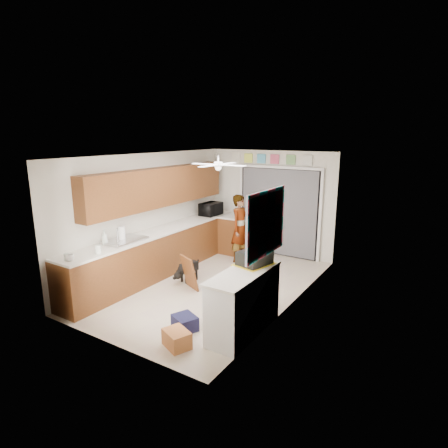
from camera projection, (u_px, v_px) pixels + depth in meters
The scene contains 42 objects.
floor at pixel (213, 285), 7.29m from camera, with size 5.00×5.00×0.00m, color #C2B09C.
ceiling at pixel (212, 155), 6.71m from camera, with size 5.00×5.00×0.00m, color white.
wall_back at pixel (270, 203), 9.06m from camera, with size 3.20×3.20×0.00m, color silver.
wall_front at pixel (107, 260), 4.94m from camera, with size 3.20×3.20×0.00m, color silver.
wall_left at pixel (149, 214), 7.83m from camera, with size 5.00×5.00×0.00m, color silver.
wall_right at pixel (293, 235), 6.17m from camera, with size 5.00×5.00×0.00m, color silver.
left_base_cabinets at pixel (162, 252), 7.86m from camera, with size 0.60×4.80×0.90m, color brown.
left_countertop at pixel (161, 231), 7.74m from camera, with size 0.62×4.80×0.04m, color white.
upper_cabinets at pixel (160, 187), 7.78m from camera, with size 0.32×4.00×0.80m, color brown.
sink_basin at pixel (125, 241), 6.91m from camera, with size 0.50×0.76×0.06m, color silver.
faucet at pixel (117, 234), 6.99m from camera, with size 0.03×0.03×0.22m, color silver.
peninsula_base at pixel (242, 236), 9.09m from camera, with size 1.00×0.60×0.90m, color brown.
peninsula_top at pixel (242, 217), 8.98m from camera, with size 1.04×0.64×0.04m, color white.
back_opening_recess at pixel (279, 212), 8.95m from camera, with size 2.00×0.06×2.10m, color black.
curtain_panel at pixel (278, 212), 8.92m from camera, with size 1.90×0.03×2.05m, color slate.
door_trim_left at pixel (241, 208), 9.45m from camera, with size 0.06×0.04×2.10m, color white.
door_trim_right at pixel (320, 217), 8.40m from camera, with size 0.06×0.04×2.10m, color white.
door_trim_head at pixel (280, 167), 8.67m from camera, with size 2.10×0.04×0.06m, color white.
header_frame_0 at pixel (248, 158), 9.10m from camera, with size 0.22×0.02×0.22m, color #E5FB53.
header_frame_1 at pixel (261, 159), 8.92m from camera, with size 0.22×0.02×0.22m, color #4FABD4.
header_frame_2 at pixel (275, 159), 8.73m from camera, with size 0.22×0.02×0.22m, color #C94B6C.
header_frame_3 at pixel (291, 160), 8.53m from camera, with size 0.22×0.02×0.22m, color #6BA35D.
header_frame_4 at pixel (308, 160), 8.32m from camera, with size 0.22×0.02×0.22m, color beige.
route66_sign at pixel (236, 158), 9.28m from camera, with size 0.22×0.02×0.26m, color silver.
right_counter_base at pixel (244, 303), 5.50m from camera, with size 0.50×1.40×0.90m, color white.
right_counter_top at pixel (244, 273), 5.40m from camera, with size 0.54×1.44×0.04m, color white.
abstract_painting at pixel (266, 223), 5.27m from camera, with size 0.03×1.15×0.95m, color #FF5D83.
ceiling_fan at pixel (218, 165), 6.91m from camera, with size 1.14×1.14×0.24m, color white.
microwave at pixel (211, 209), 9.11m from camera, with size 0.55×0.38×0.31m, color black.
soap_bottle at pixel (104, 237), 6.68m from camera, with size 0.11×0.11×0.27m, color silver.
cup at pixel (70, 258), 5.85m from camera, with size 0.13×0.13×0.10m, color white.
jar_a at pixel (98, 249), 6.21m from camera, with size 0.10×0.10×0.14m, color silver.
jar_b at pixel (66, 257), 5.86m from camera, with size 0.08×0.08×0.11m, color silver.
paper_towel_roll at pixel (122, 234), 6.90m from camera, with size 0.13×0.13×0.28m, color white.
suitcase at pixel (255, 258), 5.69m from camera, with size 0.36×0.48×0.21m, color black.
suitcase_rim at pixel (254, 264), 5.71m from camera, with size 0.44×0.58×0.02m, color yellow.
suitcase_lid at pixel (263, 237), 5.87m from camera, with size 0.42×0.03×0.50m, color black.
cardboard_box at pixel (177, 339), 5.17m from camera, with size 0.38×0.29×0.24m, color #C56C3E.
navy_crate at pixel (185, 323), 5.63m from camera, with size 0.36×0.30×0.22m, color black.
cabinet_door_panel at pixel (189, 273), 7.04m from camera, with size 0.44×0.03×0.66m, color brown.
man at pixel (240, 228), 8.53m from camera, with size 0.57×0.37×1.55m, color white.
dog at pixel (189, 271), 7.48m from camera, with size 0.23×0.54×0.43m, color black.
Camera 1 is at (3.80, -5.65, 2.88)m, focal length 30.00 mm.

